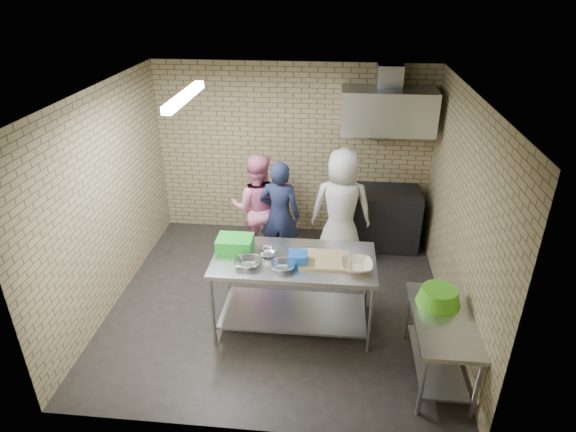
# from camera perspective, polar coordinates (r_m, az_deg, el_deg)

# --- Properties ---
(floor) EXTENTS (4.20, 4.20, 0.00)m
(floor) POSITION_cam_1_polar(r_m,az_deg,el_deg) (6.43, -1.08, -9.94)
(floor) COLOR black
(floor) RESTS_ON ground
(ceiling) EXTENTS (4.20, 4.20, 0.00)m
(ceiling) POSITION_cam_1_polar(r_m,az_deg,el_deg) (5.28, -1.34, 14.22)
(ceiling) COLOR black
(ceiling) RESTS_ON ground
(back_wall) EXTENTS (4.20, 0.06, 2.70)m
(back_wall) POSITION_cam_1_polar(r_m,az_deg,el_deg) (7.57, 0.60, 7.55)
(back_wall) COLOR tan
(back_wall) RESTS_ON ground
(front_wall) EXTENTS (4.20, 0.06, 2.70)m
(front_wall) POSITION_cam_1_polar(r_m,az_deg,el_deg) (4.05, -4.59, -11.54)
(front_wall) COLOR tan
(front_wall) RESTS_ON ground
(left_wall) EXTENTS (0.06, 4.00, 2.70)m
(left_wall) POSITION_cam_1_polar(r_m,az_deg,el_deg) (6.31, -20.49, 1.70)
(left_wall) COLOR tan
(left_wall) RESTS_ON ground
(right_wall) EXTENTS (0.06, 4.00, 2.70)m
(right_wall) POSITION_cam_1_polar(r_m,az_deg,el_deg) (5.88, 19.58, -0.02)
(right_wall) COLOR tan
(right_wall) RESTS_ON ground
(prep_table) EXTENTS (1.85, 0.93, 0.93)m
(prep_table) POSITION_cam_1_polar(r_m,az_deg,el_deg) (5.81, 0.67, -8.88)
(prep_table) COLOR silver
(prep_table) RESTS_ON floor
(side_counter) EXTENTS (0.60, 1.20, 0.75)m
(side_counter) POSITION_cam_1_polar(r_m,az_deg,el_deg) (5.44, 17.25, -14.40)
(side_counter) COLOR silver
(side_counter) RESTS_ON floor
(stove) EXTENTS (1.20, 0.70, 0.90)m
(stove) POSITION_cam_1_polar(r_m,az_deg,el_deg) (7.61, 10.51, -0.20)
(stove) COLOR black
(stove) RESTS_ON floor
(range_hood) EXTENTS (1.30, 0.60, 0.60)m
(range_hood) POSITION_cam_1_polar(r_m,az_deg,el_deg) (7.07, 11.61, 11.98)
(range_hood) COLOR silver
(range_hood) RESTS_ON back_wall
(hood_duct) EXTENTS (0.35, 0.30, 0.30)m
(hood_duct) POSITION_cam_1_polar(r_m,az_deg,el_deg) (7.12, 11.86, 15.78)
(hood_duct) COLOR #A5A8AD
(hood_duct) RESTS_ON back_wall
(wall_shelf) EXTENTS (0.80, 0.20, 0.04)m
(wall_shelf) POSITION_cam_1_polar(r_m,az_deg,el_deg) (7.33, 13.73, 10.84)
(wall_shelf) COLOR #3F2B19
(wall_shelf) RESTS_ON back_wall
(fluorescent_fixture) EXTENTS (0.10, 1.25, 0.08)m
(fluorescent_fixture) POSITION_cam_1_polar(r_m,az_deg,el_deg) (5.50, -12.03, 13.54)
(fluorescent_fixture) COLOR white
(fluorescent_fixture) RESTS_ON ceiling
(green_crate) EXTENTS (0.41, 0.31, 0.16)m
(green_crate) POSITION_cam_1_polar(r_m,az_deg,el_deg) (5.70, -6.23, -3.26)
(green_crate) COLOR green
(green_crate) RESTS_ON prep_table
(blue_tub) EXTENTS (0.21, 0.21, 0.13)m
(blue_tub) POSITION_cam_1_polar(r_m,az_deg,el_deg) (5.42, 1.14, -4.98)
(blue_tub) COLOR blue
(blue_tub) RESTS_ON prep_table
(cutting_board) EXTENTS (0.57, 0.43, 0.03)m
(cutting_board) POSITION_cam_1_polar(r_m,az_deg,el_deg) (5.51, 4.33, -5.15)
(cutting_board) COLOR tan
(cutting_board) RESTS_ON prep_table
(mixing_bowl_a) EXTENTS (0.30, 0.30, 0.07)m
(mixing_bowl_a) POSITION_cam_1_polar(r_m,az_deg,el_deg) (5.42, -4.78, -5.50)
(mixing_bowl_a) COLOR #ACAFB3
(mixing_bowl_a) RESTS_ON prep_table
(mixing_bowl_b) EXTENTS (0.23, 0.23, 0.07)m
(mixing_bowl_b) POSITION_cam_1_polar(r_m,az_deg,el_deg) (5.60, -2.32, -4.26)
(mixing_bowl_b) COLOR #BABDC2
(mixing_bowl_b) RESTS_ON prep_table
(mixing_bowl_c) EXTENTS (0.28, 0.28, 0.07)m
(mixing_bowl_c) POSITION_cam_1_polar(r_m,az_deg,el_deg) (5.35, -0.58, -5.88)
(mixing_bowl_c) COLOR silver
(mixing_bowl_c) RESTS_ON prep_table
(ceramic_bowl) EXTENTS (0.37, 0.37, 0.09)m
(ceramic_bowl) POSITION_cam_1_polar(r_m,az_deg,el_deg) (5.39, 8.03, -5.79)
(ceramic_bowl) COLOR beige
(ceramic_bowl) RESTS_ON prep_table
(green_basin) EXTENTS (0.46, 0.46, 0.17)m
(green_basin) POSITION_cam_1_polar(r_m,az_deg,el_deg) (5.35, 17.26, -8.92)
(green_basin) COLOR #59C626
(green_basin) RESTS_ON side_counter
(bottle_red) EXTENTS (0.07, 0.07, 0.18)m
(bottle_red) POSITION_cam_1_polar(r_m,az_deg,el_deg) (7.28, 11.84, 11.80)
(bottle_red) COLOR #B22619
(bottle_red) RESTS_ON wall_shelf
(bottle_green) EXTENTS (0.06, 0.06, 0.15)m
(bottle_green) POSITION_cam_1_polar(r_m,az_deg,el_deg) (7.33, 14.99, 11.46)
(bottle_green) COLOR green
(bottle_green) RESTS_ON wall_shelf
(man_navy) EXTENTS (0.62, 0.43, 1.60)m
(man_navy) POSITION_cam_1_polar(r_m,az_deg,el_deg) (6.77, -0.98, 0.07)
(man_navy) COLOR #151734
(man_navy) RESTS_ON floor
(woman_pink) EXTENTS (0.81, 0.65, 1.60)m
(woman_pink) POSITION_cam_1_polar(r_m,az_deg,el_deg) (7.03, -3.64, 1.05)
(woman_pink) COLOR pink
(woman_pink) RESTS_ON floor
(woman_white) EXTENTS (0.85, 0.56, 1.74)m
(woman_white) POSITION_cam_1_polar(r_m,az_deg,el_deg) (6.86, 6.25, 0.89)
(woman_white) COLOR white
(woman_white) RESTS_ON floor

